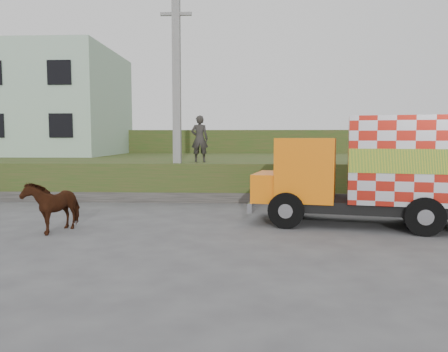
# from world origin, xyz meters

# --- Properties ---
(ground) EXTENTS (120.00, 120.00, 0.00)m
(ground) POSITION_xyz_m (0.00, 0.00, 0.00)
(ground) COLOR #474749
(ground) RESTS_ON ground
(embankment) EXTENTS (40.00, 12.00, 1.50)m
(embankment) POSITION_xyz_m (0.00, 10.00, 0.75)
(embankment) COLOR #2A4E1A
(embankment) RESTS_ON ground
(embankment_far) EXTENTS (40.00, 12.00, 3.00)m
(embankment_far) POSITION_xyz_m (0.00, 22.00, 1.50)
(embankment_far) COLOR #2A4E1A
(embankment_far) RESTS_ON ground
(retaining_strip) EXTENTS (16.00, 0.50, 0.40)m
(retaining_strip) POSITION_xyz_m (-2.00, 4.20, 0.20)
(retaining_strip) COLOR #595651
(retaining_strip) RESTS_ON ground
(building) EXTENTS (10.00, 8.00, 6.00)m
(building) POSITION_xyz_m (-11.00, 13.00, 4.50)
(building) COLOR #A2BEA5
(building) RESTS_ON embankment
(utility_pole) EXTENTS (1.20, 0.30, 8.00)m
(utility_pole) POSITION_xyz_m (-1.00, 4.60, 4.08)
(utility_pole) COLOR gray
(utility_pole) RESTS_ON ground
(cargo_truck) EXTENTS (7.17, 3.62, 3.06)m
(cargo_truck) POSITION_xyz_m (5.73, -0.05, 1.58)
(cargo_truck) COLOR black
(cargo_truck) RESTS_ON ground
(cow) EXTENTS (1.19, 1.77, 1.38)m
(cow) POSITION_xyz_m (-3.44, -1.13, 0.69)
(cow) COLOR #37120D
(cow) RESTS_ON ground
(pedestrian) EXTENTS (0.70, 0.46, 1.89)m
(pedestrian) POSITION_xyz_m (-0.19, 5.28, 2.45)
(pedestrian) COLOR #312E2B
(pedestrian) RESTS_ON embankment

